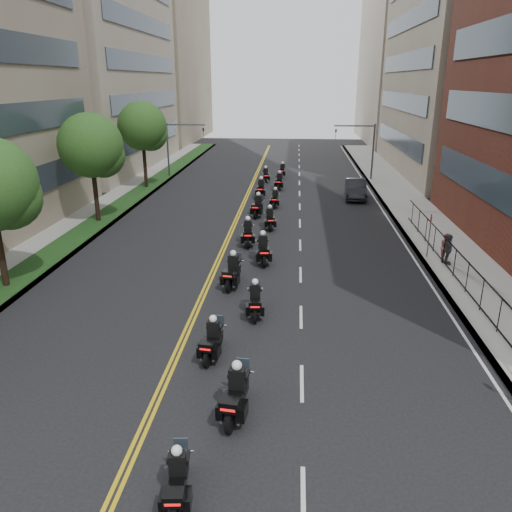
{
  "coord_description": "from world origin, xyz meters",
  "views": [
    {
      "loc": [
        2.81,
        -9.54,
        9.65
      ],
      "look_at": [
        0.94,
        13.76,
        1.41
      ],
      "focal_mm": 35.0,
      "sensor_mm": 36.0,
      "label": 1
    }
  ],
  "objects_px": {
    "motorcycle_11": "(279,182)",
    "motorcycle_0": "(178,482)",
    "pedestrian_c": "(449,250)",
    "motorcycle_1": "(236,395)",
    "motorcycle_5": "(263,250)",
    "motorcycle_12": "(266,176)",
    "parked_sedan": "(356,189)",
    "motorcycle_8": "(258,207)",
    "motorcycle_9": "(275,199)",
    "motorcycle_13": "(282,171)",
    "motorcycle_2": "(213,341)",
    "motorcycle_4": "(233,272)",
    "motorcycle_10": "(261,189)",
    "motorcycle_7": "(270,219)",
    "pedestrian_b": "(446,247)",
    "motorcycle_3": "(255,302)",
    "motorcycle_6": "(248,234)"
  },
  "relations": [
    {
      "from": "motorcycle_10",
      "to": "motorcycle_11",
      "type": "bearing_deg",
      "value": 68.35
    },
    {
      "from": "motorcycle_10",
      "to": "parked_sedan",
      "type": "xyz_separation_m",
      "value": [
        8.17,
        0.36,
        0.09
      ]
    },
    {
      "from": "motorcycle_4",
      "to": "motorcycle_0",
      "type": "bearing_deg",
      "value": -81.14
    },
    {
      "from": "motorcycle_8",
      "to": "pedestrian_c",
      "type": "bearing_deg",
      "value": -33.85
    },
    {
      "from": "motorcycle_1",
      "to": "motorcycle_11",
      "type": "bearing_deg",
      "value": 96.65
    },
    {
      "from": "motorcycle_0",
      "to": "motorcycle_11",
      "type": "xyz_separation_m",
      "value": [
        1.11,
        36.98,
        0.09
      ]
    },
    {
      "from": "motorcycle_2",
      "to": "motorcycle_13",
      "type": "height_order",
      "value": "motorcycle_2"
    },
    {
      "from": "pedestrian_c",
      "to": "motorcycle_9",
      "type": "bearing_deg",
      "value": 44.24
    },
    {
      "from": "motorcycle_0",
      "to": "motorcycle_11",
      "type": "relative_size",
      "value": 0.88
    },
    {
      "from": "motorcycle_4",
      "to": "parked_sedan",
      "type": "distance_m",
      "value": 21.93
    },
    {
      "from": "motorcycle_8",
      "to": "pedestrian_c",
      "type": "distance_m",
      "value": 14.88
    },
    {
      "from": "motorcycle_0",
      "to": "motorcycle_5",
      "type": "xyz_separation_m",
      "value": [
        0.92,
        16.94,
        0.12
      ]
    },
    {
      "from": "motorcycle_0",
      "to": "pedestrian_c",
      "type": "distance_m",
      "value": 20.37
    },
    {
      "from": "pedestrian_b",
      "to": "motorcycle_12",
      "type": "bearing_deg",
      "value": 36.43
    },
    {
      "from": "motorcycle_1",
      "to": "pedestrian_c",
      "type": "relative_size",
      "value": 1.47
    },
    {
      "from": "motorcycle_11",
      "to": "motorcycle_0",
      "type": "bearing_deg",
      "value": -88.25
    },
    {
      "from": "motorcycle_6",
      "to": "pedestrian_b",
      "type": "bearing_deg",
      "value": -17.65
    },
    {
      "from": "pedestrian_c",
      "to": "motorcycle_2",
      "type": "bearing_deg",
      "value": 139.17
    },
    {
      "from": "motorcycle_8",
      "to": "motorcycle_13",
      "type": "relative_size",
      "value": 1.13
    },
    {
      "from": "motorcycle_1",
      "to": "motorcycle_7",
      "type": "xyz_separation_m",
      "value": [
        -0.07,
        20.35,
        -0.05
      ]
    },
    {
      "from": "motorcycle_7",
      "to": "motorcycle_6",
      "type": "bearing_deg",
      "value": -114.66
    },
    {
      "from": "motorcycle_4",
      "to": "motorcycle_10",
      "type": "bearing_deg",
      "value": 97.37
    },
    {
      "from": "parked_sedan",
      "to": "motorcycle_10",
      "type": "bearing_deg",
      "value": -174.15
    },
    {
      "from": "motorcycle_2",
      "to": "motorcycle_3",
      "type": "height_order",
      "value": "motorcycle_3"
    },
    {
      "from": "motorcycle_0",
      "to": "motorcycle_2",
      "type": "bearing_deg",
      "value": 86.6
    },
    {
      "from": "motorcycle_3",
      "to": "motorcycle_6",
      "type": "height_order",
      "value": "motorcycle_6"
    },
    {
      "from": "motorcycle_9",
      "to": "motorcycle_13",
      "type": "xyz_separation_m",
      "value": [
        0.18,
        13.19,
        0.0
      ]
    },
    {
      "from": "motorcycle_1",
      "to": "motorcycle_5",
      "type": "bearing_deg",
      "value": 97.18
    },
    {
      "from": "motorcycle_4",
      "to": "motorcycle_13",
      "type": "relative_size",
      "value": 1.13
    },
    {
      "from": "motorcycle_13",
      "to": "motorcycle_7",
      "type": "bearing_deg",
      "value": -86.36
    },
    {
      "from": "parked_sedan",
      "to": "motorcycle_8",
      "type": "bearing_deg",
      "value": -135.99
    },
    {
      "from": "motorcycle_12",
      "to": "parked_sedan",
      "type": "relative_size",
      "value": 0.45
    },
    {
      "from": "parked_sedan",
      "to": "pedestrian_c",
      "type": "distance_m",
      "value": 16.98
    },
    {
      "from": "motorcycle_0",
      "to": "pedestrian_c",
      "type": "bearing_deg",
      "value": 51.71
    },
    {
      "from": "motorcycle_8",
      "to": "motorcycle_11",
      "type": "xyz_separation_m",
      "value": [
        1.25,
        9.99,
        -0.03
      ]
    },
    {
      "from": "motorcycle_10",
      "to": "pedestrian_c",
      "type": "distance_m",
      "value": 19.89
    },
    {
      "from": "motorcycle_5",
      "to": "motorcycle_10",
      "type": "bearing_deg",
      "value": 86.6
    },
    {
      "from": "motorcycle_4",
      "to": "pedestrian_c",
      "type": "relative_size",
      "value": 1.49
    },
    {
      "from": "motorcycle_7",
      "to": "pedestrian_b",
      "type": "relative_size",
      "value": 1.42
    },
    {
      "from": "motorcycle_5",
      "to": "motorcycle_9",
      "type": "height_order",
      "value": "motorcycle_5"
    },
    {
      "from": "motorcycle_4",
      "to": "motorcycle_9",
      "type": "xyz_separation_m",
      "value": [
        1.37,
        16.55,
        -0.09
      ]
    },
    {
      "from": "motorcycle_12",
      "to": "pedestrian_c",
      "type": "bearing_deg",
      "value": -71.02
    },
    {
      "from": "motorcycle_7",
      "to": "motorcycle_9",
      "type": "xyz_separation_m",
      "value": [
        0.08,
        6.27,
        -0.02
      ]
    },
    {
      "from": "motorcycle_0",
      "to": "motorcycle_1",
      "type": "bearing_deg",
      "value": 67.97
    },
    {
      "from": "motorcycle_0",
      "to": "parked_sedan",
      "type": "distance_m",
      "value": 34.71
    },
    {
      "from": "motorcycle_7",
      "to": "motorcycle_11",
      "type": "relative_size",
      "value": 0.95
    },
    {
      "from": "motorcycle_9",
      "to": "pedestrian_b",
      "type": "height_order",
      "value": "pedestrian_b"
    },
    {
      "from": "motorcycle_11",
      "to": "pedestrian_c",
      "type": "bearing_deg",
      "value": -60.01
    },
    {
      "from": "motorcycle_3",
      "to": "motorcycle_11",
      "type": "xyz_separation_m",
      "value": [
        0.09,
        26.7,
        0.04
      ]
    },
    {
      "from": "motorcycle_8",
      "to": "pedestrian_c",
      "type": "relative_size",
      "value": 1.49
    }
  ]
}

